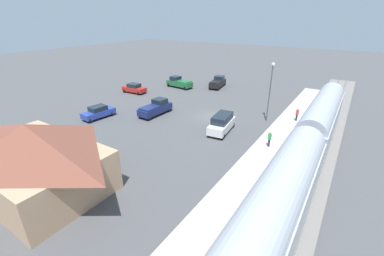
% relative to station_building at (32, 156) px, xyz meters
% --- Properties ---
extents(ground_plane, '(200.00, 200.00, 0.00)m').
position_rel_station_building_xyz_m(ground_plane, '(-4.00, -22.00, -2.94)').
color(ground_plane, '#4C4C4F').
extents(railway_track, '(4.80, 70.00, 0.30)m').
position_rel_station_building_xyz_m(railway_track, '(-18.00, -22.00, -2.85)').
color(railway_track, slate).
rests_on(railway_track, ground).
extents(platform, '(3.20, 46.00, 0.30)m').
position_rel_station_building_xyz_m(platform, '(-14.00, -22.00, -2.79)').
color(platform, '#B7B2A8').
rests_on(platform, ground).
extents(station_building, '(12.53, 8.29, 5.66)m').
position_rel_station_building_xyz_m(station_building, '(0.00, 0.00, 0.00)').
color(station_building, tan).
rests_on(station_building, ground).
extents(pedestrian_on_platform, '(0.36, 0.36, 1.71)m').
position_rel_station_building_xyz_m(pedestrian_on_platform, '(-14.73, -26.24, -1.66)').
color(pedestrian_on_platform, '#23284C').
rests_on(pedestrian_on_platform, platform).
extents(pedestrian_waiting_far, '(0.36, 0.36, 1.71)m').
position_rel_station_building_xyz_m(pedestrian_waiting_far, '(-13.94, -16.93, -1.66)').
color(pedestrian_waiting_far, '#23284C').
rests_on(pedestrian_waiting_far, platform).
extents(sedan_red, '(4.60, 2.47, 1.74)m').
position_rel_station_building_xyz_m(sedan_red, '(13.89, -25.12, -2.06)').
color(sedan_red, red).
rests_on(sedan_red, ground).
extents(pickup_green, '(5.56, 2.88, 2.14)m').
position_rel_station_building_xyz_m(pickup_green, '(9.22, -32.90, -1.92)').
color(pickup_green, '#236638').
rests_on(pickup_green, ground).
extents(pickup_black, '(2.88, 5.66, 2.14)m').
position_rel_station_building_xyz_m(pickup_black, '(2.78, -37.20, -1.92)').
color(pickup_black, black).
rests_on(pickup_black, ground).
extents(pickup_navy, '(2.13, 5.46, 2.14)m').
position_rel_station_building_xyz_m(pickup_navy, '(3.03, -18.47, -1.92)').
color(pickup_navy, navy).
rests_on(pickup_navy, ground).
extents(suv_white, '(2.55, 5.10, 2.22)m').
position_rel_station_building_xyz_m(suv_white, '(-7.69, -18.19, -1.79)').
color(suv_white, white).
rests_on(suv_white, ground).
extents(sedan_blue, '(2.24, 4.65, 1.74)m').
position_rel_station_building_xyz_m(sedan_blue, '(8.88, -13.08, -2.06)').
color(sedan_blue, '#283D9E').
rests_on(sedan_blue, ground).
extents(light_pole_near_platform, '(0.44, 0.44, 7.81)m').
position_rel_station_building_xyz_m(light_pole_near_platform, '(-11.20, -24.74, 1.97)').
color(light_pole_near_platform, '#515156').
rests_on(light_pole_near_platform, ground).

